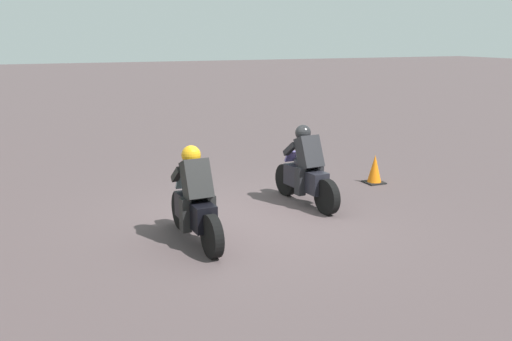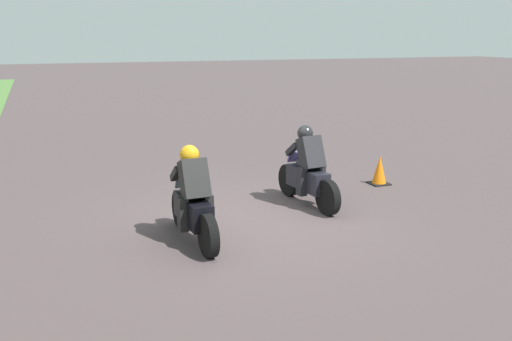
% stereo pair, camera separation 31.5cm
% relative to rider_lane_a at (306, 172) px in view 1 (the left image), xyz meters
% --- Properties ---
extents(ground_plane, '(120.00, 120.00, 0.00)m').
position_rel_rider_lane_a_xyz_m(ground_plane, '(-0.48, 1.30, -0.62)').
color(ground_plane, '#4E4042').
extents(rider_lane_a, '(2.04, 0.56, 1.51)m').
position_rel_rider_lane_a_xyz_m(rider_lane_a, '(0.00, 0.00, 0.00)').
color(rider_lane_a, black).
rests_on(rider_lane_a, ground_plane).
extents(rider_lane_b, '(2.04, 0.55, 1.51)m').
position_rel_rider_lane_a_xyz_m(rider_lane_b, '(-1.10, 2.52, 0.00)').
color(rider_lane_b, black).
rests_on(rider_lane_b, ground_plane).
extents(traffic_cone, '(0.40, 0.40, 0.62)m').
position_rel_rider_lane_a_xyz_m(traffic_cone, '(0.78, -2.12, -0.33)').
color(traffic_cone, black).
rests_on(traffic_cone, ground_plane).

